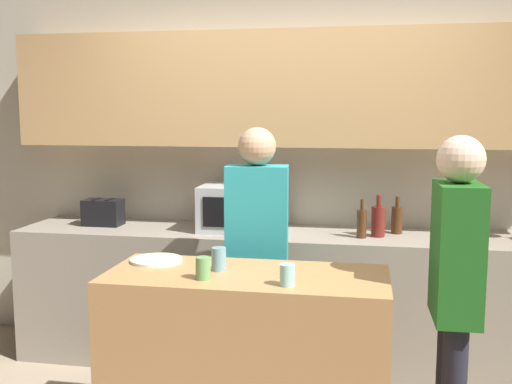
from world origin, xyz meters
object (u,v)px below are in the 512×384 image
toaster (103,212)px  bottle_0 (362,223)px  cup_2 (219,259)px  cup_0 (203,268)px  person_left (455,282)px  microwave (241,208)px  plate_on_island (156,260)px  bottle_1 (378,221)px  cup_1 (287,275)px  bottle_2 (397,219)px  person_center (257,245)px

toaster → bottle_0: size_ratio=1.07×
bottle_0 → cup_2: size_ratio=2.20×
cup_0 → person_left: 1.12m
microwave → cup_0: (0.10, -1.30, -0.06)m
cup_2 → plate_on_island: bearing=162.6°
plate_on_island → bottle_1: bearing=41.6°
toaster → person_left: (2.19, -1.16, -0.05)m
microwave → bottle_1: bearing=-2.9°
cup_1 → bottle_0: bearing=76.0°
bottle_0 → cup_1: bearing=-104.0°
bottle_0 → plate_on_island: size_ratio=0.94×
bottle_2 → person_center: bearing=-138.4°
bottle_1 → plate_on_island: 1.49m
bottle_1 → plate_on_island: (-1.11, -0.99, -0.06)m
bottle_0 → bottle_2: size_ratio=1.01×
bottle_2 → person_left: 1.25m
bottle_0 → cup_0: 1.38m
bottle_2 → cup_0: bearing=-123.6°
toaster → cup_1: (1.46, -1.34, -0.01)m
bottle_1 → cup_1: (-0.41, -1.29, -0.02)m
bottle_1 → person_left: (0.31, -1.11, -0.06)m
toaster → bottle_2: size_ratio=1.08×
bottle_0 → plate_on_island: bearing=-137.4°
toaster → cup_2: (1.11, -1.15, -0.00)m
plate_on_island → cup_1: bearing=-23.3°
bottle_1 → cup_0: bottle_1 is taller
bottle_2 → cup_2: bearing=-125.9°
cup_2 → microwave: bearing=96.7°
toaster → bottle_0: bottle_0 is taller
toaster → bottle_2: bottle_2 is taller
bottle_0 → cup_1: size_ratio=2.55×
microwave → cup_1: (0.49, -1.34, -0.07)m
cup_1 → person_left: 0.75m
cup_0 → bottle_1: bearing=57.7°
cup_2 → bottle_1: bearing=55.3°
toaster → bottle_1: (1.87, -0.05, 0.01)m
bottle_0 → bottle_1: bearing=30.2°
plate_on_island → cup_2: 0.37m
person_left → microwave: bearing=45.4°
plate_on_island → person_left: size_ratio=0.16×
bottle_2 → cup_2: bottle_2 is taller
microwave → bottle_2: bearing=4.3°
cup_0 → cup_2: bearing=77.8°
bottle_1 → person_left: person_left is taller
microwave → bottle_2: microwave is taller
bottle_0 → bottle_2: bearing=38.9°
person_center → cup_2: bearing=75.1°
bottle_0 → cup_0: bottle_0 is taller
cup_0 → person_left: person_left is taller
plate_on_island → cup_2: bearing=-17.4°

